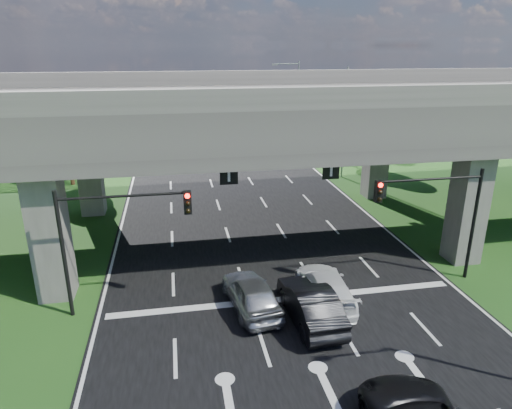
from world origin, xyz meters
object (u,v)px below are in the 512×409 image
object	(u,v)px
signal_right	(438,206)
car_dark	(310,303)
car_silver	(251,293)
streetlight_far	(341,115)
streetlight_beyond	(295,96)
signal_left	(112,228)
car_white	(325,287)

from	to	relation	value
signal_right	car_dark	xyz separation A→B (m)	(-7.19, -2.34, -3.32)
car_silver	signal_right	bearing A→B (deg)	177.69
car_silver	streetlight_far	bearing A→B (deg)	-127.44
car_silver	streetlight_beyond	bearing A→B (deg)	-115.73
signal_left	streetlight_far	xyz separation A→B (m)	(17.92, 20.06, 1.66)
streetlight_beyond	car_dark	bearing A→B (deg)	-103.84
signal_right	streetlight_far	world-z (taller)	streetlight_far
car_dark	car_white	size ratio (longest dim) A/B	0.97
streetlight_far	car_silver	bearing A→B (deg)	-119.53
car_silver	signal_left	bearing A→B (deg)	-16.80
signal_left	streetlight_beyond	world-z (taller)	streetlight_beyond
car_silver	car_white	bearing A→B (deg)	172.09
signal_right	streetlight_far	bearing A→B (deg)	83.53
streetlight_far	signal_right	bearing A→B (deg)	-96.47
signal_right	car_white	distance (m)	6.98
streetlight_beyond	car_white	world-z (taller)	streetlight_beyond
signal_left	car_white	bearing A→B (deg)	-5.59
signal_right	signal_left	size ratio (longest dim) A/B	1.00
signal_left	streetlight_beyond	size ratio (longest dim) A/B	0.60
signal_left	signal_right	bearing A→B (deg)	0.00
streetlight_beyond	car_dark	distance (m)	39.86
streetlight_far	streetlight_beyond	xyz separation A→B (m)	(0.00, 16.00, 0.00)
car_white	streetlight_far	bearing A→B (deg)	-107.77
signal_right	streetlight_beyond	world-z (taller)	streetlight_beyond
signal_left	car_dark	xyz separation A→B (m)	(8.46, -2.34, -3.32)
streetlight_beyond	streetlight_far	bearing A→B (deg)	-90.00
car_dark	car_silver	bearing A→B (deg)	-32.25
streetlight_beyond	car_silver	size ratio (longest dim) A/B	2.10
streetlight_beyond	car_white	size ratio (longest dim) A/B	1.92
signal_right	car_dark	world-z (taller)	signal_right
streetlight_beyond	car_white	bearing A→B (deg)	-102.64
streetlight_far	car_dark	xyz separation A→B (m)	(-9.46, -22.40, -4.98)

